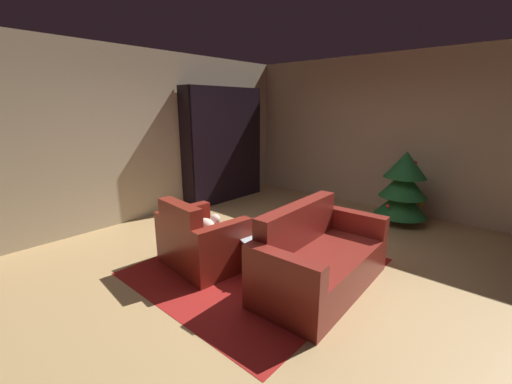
% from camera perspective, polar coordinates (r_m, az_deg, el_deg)
% --- Properties ---
extents(ground_plane, '(7.69, 7.69, 0.00)m').
position_cam_1_polar(ground_plane, '(4.05, 3.68, -12.95)').
color(ground_plane, tan).
extents(wall_back, '(5.84, 0.06, 2.79)m').
position_cam_1_polar(wall_back, '(6.48, 22.10, 9.45)').
color(wall_back, tan).
rests_on(wall_back, ground).
extents(wall_left, '(0.06, 6.53, 2.79)m').
position_cam_1_polar(wall_left, '(5.84, -19.33, 9.22)').
color(wall_left, tan).
rests_on(wall_left, ground).
extents(area_rug, '(2.32, 2.54, 0.01)m').
position_cam_1_polar(area_rug, '(4.05, 0.36, -12.89)').
color(area_rug, '#A11E1A').
rests_on(area_rug, ground).
extents(bookshelf_unit, '(0.36, 1.83, 2.24)m').
position_cam_1_polar(bookshelf_unit, '(6.71, -4.80, 8.23)').
color(bookshelf_unit, black).
rests_on(bookshelf_unit, ground).
extents(armchair_red, '(1.06, 0.83, 0.84)m').
position_cam_1_polar(armchair_red, '(4.02, -9.75, -8.68)').
color(armchair_red, maroon).
rests_on(armchair_red, ground).
extents(couch_red, '(0.88, 1.69, 0.87)m').
position_cam_1_polar(couch_red, '(3.60, 10.86, -11.63)').
color(couch_red, maroon).
rests_on(couch_red, ground).
extents(coffee_table, '(0.73, 0.73, 0.43)m').
position_cam_1_polar(coffee_table, '(3.84, 2.57, -8.16)').
color(coffee_table, black).
rests_on(coffee_table, ground).
extents(book_stack_on_table, '(0.23, 0.15, 0.08)m').
position_cam_1_polar(book_stack_on_table, '(3.82, 2.67, -7.12)').
color(book_stack_on_table, red).
rests_on(book_stack_on_table, coffee_table).
extents(bottle_on_table, '(0.08, 0.08, 0.25)m').
position_cam_1_polar(bottle_on_table, '(3.60, 2.46, -7.39)').
color(bottle_on_table, navy).
rests_on(bottle_on_table, coffee_table).
extents(decorated_tree, '(0.83, 0.83, 1.20)m').
position_cam_1_polar(decorated_tree, '(5.78, 24.43, 0.82)').
color(decorated_tree, brown).
rests_on(decorated_tree, ground).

